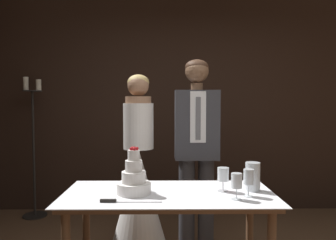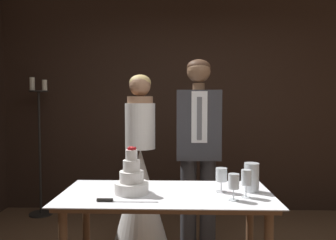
# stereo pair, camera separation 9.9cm
# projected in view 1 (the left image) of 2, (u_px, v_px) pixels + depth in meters

# --- Properties ---
(wall_back) EXTENTS (4.92, 0.12, 2.91)m
(wall_back) POSITION_uv_depth(u_px,v_px,m) (182.00, 96.00, 4.20)
(wall_back) COLOR black
(wall_back) RESTS_ON ground_plane
(cake_table) EXTENTS (1.44, 0.69, 0.76)m
(cake_table) POSITION_uv_depth(u_px,v_px,m) (169.00, 206.00, 2.24)
(cake_table) COLOR brown
(cake_table) RESTS_ON ground_plane
(tiered_cake) EXTENTS (0.23, 0.23, 0.32)m
(tiered_cake) POSITION_uv_depth(u_px,v_px,m) (134.00, 180.00, 2.21)
(tiered_cake) COLOR white
(tiered_cake) RESTS_ON cake_table
(cake_knife) EXTENTS (0.38, 0.03, 0.02)m
(cake_knife) POSITION_uv_depth(u_px,v_px,m) (119.00, 201.00, 2.02)
(cake_knife) COLOR silver
(cake_knife) RESTS_ON cake_table
(wine_glass_near) EXTENTS (0.07, 0.07, 0.17)m
(wine_glass_near) POSITION_uv_depth(u_px,v_px,m) (237.00, 182.00, 2.07)
(wine_glass_near) COLOR silver
(wine_glass_near) RESTS_ON cake_table
(wine_glass_middle) EXTENTS (0.06, 0.06, 0.18)m
(wine_glass_middle) POSITION_uv_depth(u_px,v_px,m) (248.00, 178.00, 2.15)
(wine_glass_middle) COLOR silver
(wine_glass_middle) RESTS_ON cake_table
(wine_glass_far) EXTENTS (0.08, 0.08, 0.17)m
(wine_glass_far) POSITION_uv_depth(u_px,v_px,m) (223.00, 176.00, 2.27)
(wine_glass_far) COLOR silver
(wine_glass_far) RESTS_ON cake_table
(hurricane_candle) EXTENTS (0.10, 0.10, 0.20)m
(hurricane_candle) POSITION_uv_depth(u_px,v_px,m) (253.00, 177.00, 2.28)
(hurricane_candle) COLOR silver
(hurricane_candle) RESTS_ON cake_table
(bride) EXTENTS (0.54, 0.54, 1.63)m
(bride) POSITION_uv_depth(u_px,v_px,m) (139.00, 186.00, 3.06)
(bride) COLOR white
(bride) RESTS_ON ground_plane
(groom) EXTENTS (0.40, 0.25, 1.77)m
(groom) POSITION_uv_depth(u_px,v_px,m) (197.00, 142.00, 3.04)
(groom) COLOR #38383D
(groom) RESTS_ON ground_plane
(candle_stand) EXTENTS (0.28, 0.28, 1.67)m
(candle_stand) POSITION_uv_depth(u_px,v_px,m) (34.00, 151.00, 3.91)
(candle_stand) COLOR black
(candle_stand) RESTS_ON ground_plane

